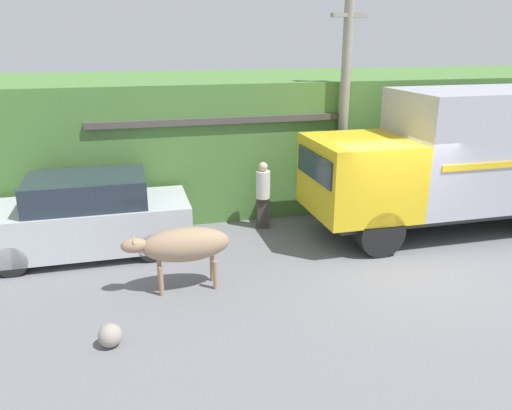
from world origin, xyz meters
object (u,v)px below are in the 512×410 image
parked_suv (86,217)px  roadside_rock (110,335)px  brown_cow (183,245)px  pedestrian_on_hill (263,192)px  utility_pole (344,103)px  cargo_truck (467,157)px

parked_suv → roadside_rock: size_ratio=12.12×
brown_cow → pedestrian_on_hill: 3.62m
pedestrian_on_hill → roadside_rock: 5.81m
brown_cow → utility_pole: (4.60, 3.19, 2.13)m
roadside_rock → cargo_truck: bearing=19.9°
brown_cow → pedestrian_on_hill: bearing=47.4°
parked_suv → utility_pole: 6.92m
cargo_truck → pedestrian_on_hill: cargo_truck is taller
brown_cow → parked_suv: bearing=127.8°
pedestrian_on_hill → cargo_truck: bearing=168.7°
cargo_truck → brown_cow: (-7.13, -1.45, -0.98)m
parked_suv → cargo_truck: bearing=-2.6°
roadside_rock → pedestrian_on_hill: bearing=50.0°
roadside_rock → utility_pole: bearing=39.0°
pedestrian_on_hill → roadside_rock: pedestrian_on_hill is taller
cargo_truck → parked_suv: (-9.03, 0.79, -1.03)m
cargo_truck → roadside_rock: 9.21m
cargo_truck → pedestrian_on_hill: 5.07m
pedestrian_on_hill → utility_pole: utility_pole is taller
utility_pole → parked_suv: bearing=-171.7°
utility_pole → roadside_rock: bearing=-141.0°
cargo_truck → brown_cow: size_ratio=3.62×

